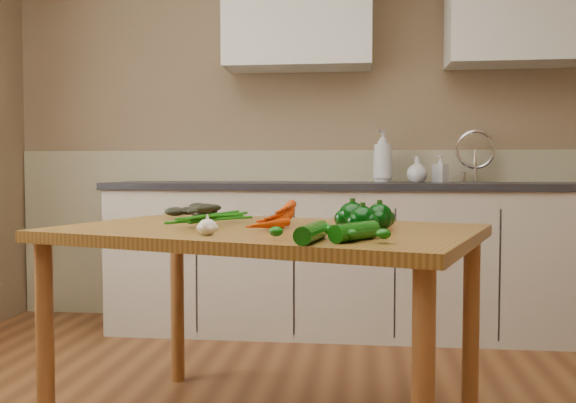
% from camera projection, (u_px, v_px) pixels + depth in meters
% --- Properties ---
extents(room, '(4.04, 5.04, 2.64)m').
position_uv_depth(room, '(258.00, 77.00, 1.84)').
color(room, brown).
rests_on(room, ground).
extents(counter_run, '(2.84, 0.64, 1.14)m').
position_uv_depth(counter_run, '(347.00, 256.00, 3.85)').
color(counter_run, '#B7AC99').
rests_on(counter_run, ground).
extents(upper_cabinets, '(2.15, 0.35, 0.70)m').
position_uv_depth(upper_cabinets, '(399.00, 8.00, 3.87)').
color(upper_cabinets, silver).
rests_on(upper_cabinets, room).
extents(table, '(1.66, 1.33, 0.77)m').
position_uv_depth(table, '(266.00, 251.00, 2.30)').
color(table, olive).
rests_on(table, ground).
extents(soap_bottle_a, '(0.17, 0.17, 0.32)m').
position_uv_depth(soap_bottle_a, '(383.00, 156.00, 3.95)').
color(soap_bottle_a, silver).
rests_on(soap_bottle_a, counter_run).
extents(soap_bottle_b, '(0.11, 0.11, 0.16)m').
position_uv_depth(soap_bottle_b, '(440.00, 169.00, 3.88)').
color(soap_bottle_b, silver).
rests_on(soap_bottle_b, counter_run).
extents(soap_bottle_c, '(0.17, 0.17, 0.15)m').
position_uv_depth(soap_bottle_c, '(417.00, 170.00, 3.83)').
color(soap_bottle_c, silver).
rests_on(soap_bottle_c, counter_run).
extents(carrot_bunch, '(0.32, 0.28, 0.07)m').
position_uv_depth(carrot_bunch, '(258.00, 217.00, 2.31)').
color(carrot_bunch, '#CA3B04').
rests_on(carrot_bunch, table).
extents(leafy_greens, '(0.21, 0.19, 0.10)m').
position_uv_depth(leafy_greens, '(198.00, 206.00, 2.73)').
color(leafy_greens, black).
rests_on(leafy_greens, table).
extents(garlic_bulb, '(0.06, 0.06, 0.05)m').
position_uv_depth(garlic_bulb, '(207.00, 227.00, 2.03)').
color(garlic_bulb, silver).
rests_on(garlic_bulb, table).
extents(pepper_a, '(0.10, 0.10, 0.10)m').
position_uv_depth(pepper_a, '(352.00, 217.00, 2.13)').
color(pepper_a, black).
rests_on(pepper_a, table).
extents(pepper_b, '(0.09, 0.09, 0.09)m').
position_uv_depth(pepper_b, '(379.00, 217.00, 2.18)').
color(pepper_b, black).
rests_on(pepper_b, table).
extents(pepper_c, '(0.09, 0.09, 0.09)m').
position_uv_depth(pepper_c, '(363.00, 220.00, 2.06)').
color(pepper_c, black).
rests_on(pepper_c, table).
extents(tomato_a, '(0.07, 0.07, 0.06)m').
position_uv_depth(tomato_a, '(348.00, 217.00, 2.38)').
color(tomato_a, '#890203').
rests_on(tomato_a, table).
extents(tomato_b, '(0.07, 0.07, 0.06)m').
position_uv_depth(tomato_b, '(378.00, 219.00, 2.30)').
color(tomato_b, '#B84504').
rests_on(tomato_b, table).
extents(tomato_c, '(0.06, 0.06, 0.06)m').
position_uv_depth(tomato_c, '(386.00, 219.00, 2.31)').
color(tomato_c, '#B84504').
rests_on(tomato_c, table).
extents(zucchini_a, '(0.15, 0.19, 0.05)m').
position_uv_depth(zucchini_a, '(355.00, 232.00, 1.87)').
color(zucchini_a, '#084507').
rests_on(zucchini_a, table).
extents(zucchini_b, '(0.09, 0.23, 0.05)m').
position_uv_depth(zucchini_b, '(312.00, 232.00, 1.85)').
color(zucchini_b, '#084507').
rests_on(zucchini_b, table).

